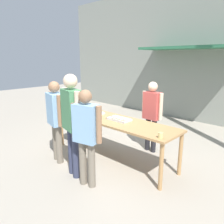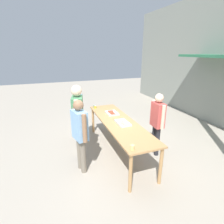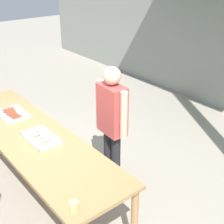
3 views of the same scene
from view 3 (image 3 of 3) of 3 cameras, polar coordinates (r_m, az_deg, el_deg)
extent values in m
plane|color=#A39989|center=(4.18, -13.21, -14.36)|extent=(24.00, 24.00, 0.00)
cube|color=tan|center=(3.70, -14.54, -4.32)|extent=(2.93, 0.79, 0.04)
cylinder|color=tan|center=(5.16, -17.55, -1.06)|extent=(0.07, 0.07, 0.83)
cylinder|color=tan|center=(3.17, 4.09, -19.47)|extent=(0.07, 0.07, 0.83)
cube|color=silver|center=(4.20, -17.69, -0.56)|extent=(0.41, 0.31, 0.01)
cube|color=silver|center=(4.15, -19.62, -0.88)|extent=(0.41, 0.01, 0.03)
cube|color=silver|center=(4.24, -15.87, 0.28)|extent=(0.41, 0.01, 0.03)
cube|color=silver|center=(4.36, -18.76, 0.62)|extent=(0.01, 0.31, 0.03)
cube|color=silver|center=(4.02, -16.61, -1.29)|extent=(0.01, 0.31, 0.03)
cylinder|color=brown|center=(4.33, -18.45, 0.46)|extent=(0.04, 0.15, 0.03)
cylinder|color=brown|center=(4.29, -18.34, 0.22)|extent=(0.03, 0.15, 0.03)
cylinder|color=brown|center=(4.25, -17.98, 0.03)|extent=(0.04, 0.12, 0.03)
cylinder|color=brown|center=(4.21, -17.98, -0.25)|extent=(0.03, 0.12, 0.03)
cylinder|color=brown|center=(4.17, -17.66, -0.47)|extent=(0.03, 0.11, 0.03)
cylinder|color=brown|center=(4.13, -17.35, -0.71)|extent=(0.03, 0.11, 0.03)
cylinder|color=brown|center=(4.10, -17.01, -0.89)|extent=(0.03, 0.12, 0.02)
cylinder|color=brown|center=(4.05, -16.89, -1.15)|extent=(0.04, 0.12, 0.03)
cube|color=silver|center=(3.57, -12.85, -4.88)|extent=(0.47, 0.28, 0.01)
cube|color=silver|center=(3.51, -14.86, -5.27)|extent=(0.47, 0.01, 0.03)
cube|color=silver|center=(3.61, -10.96, -3.91)|extent=(0.47, 0.01, 0.03)
cube|color=silver|center=(3.74, -14.52, -3.14)|extent=(0.01, 0.28, 0.03)
cube|color=silver|center=(3.38, -11.06, -6.19)|extent=(0.01, 0.28, 0.03)
ellipsoid|color=beige|center=(3.70, -14.01, -3.42)|extent=(0.06, 0.12, 0.04)
ellipsoid|color=beige|center=(3.62, -13.64, -4.00)|extent=(0.06, 0.11, 0.04)
ellipsoid|color=beige|center=(3.55, -13.02, -4.61)|extent=(0.06, 0.11, 0.04)
ellipsoid|color=beige|center=(3.49, -12.17, -5.10)|extent=(0.06, 0.11, 0.04)
ellipsoid|color=beige|center=(3.42, -11.42, -5.65)|extent=(0.06, 0.12, 0.05)
cylinder|color=#DBC67A|center=(2.59, -6.96, -16.82)|extent=(0.08, 0.08, 0.09)
cylinder|color=#232328|center=(4.09, -0.69, -7.86)|extent=(0.11, 0.11, 0.77)
cylinder|color=#232328|center=(3.97, 0.72, -8.97)|extent=(0.11, 0.11, 0.77)
cube|color=#C64C47|center=(3.68, 0.00, 0.45)|extent=(0.39, 0.23, 0.61)
sphere|color=beige|center=(3.52, 0.00, 6.68)|extent=(0.21, 0.21, 0.21)
cylinder|color=beige|center=(3.85, -1.99, 1.86)|extent=(0.08, 0.08, 0.58)
cylinder|color=beige|center=(3.51, 2.18, -0.66)|extent=(0.08, 0.08, 0.58)
camera|label=1|loc=(2.02, -120.87, -31.73)|focal=35.00mm
camera|label=2|loc=(0.88, 159.46, -33.75)|focal=28.00mm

